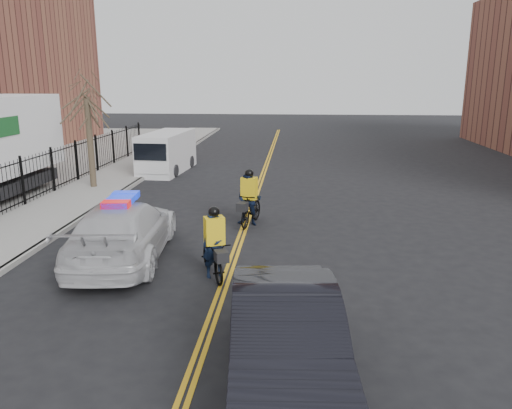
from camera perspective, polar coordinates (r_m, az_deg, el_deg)
The scene contains 12 objects.
ground at distance 13.11m, azimuth -3.39°, elevation -8.38°, with size 120.00×120.00×0.00m, color black.
center_line_left at distance 20.68m, azimuth -0.58°, elevation 0.18°, with size 0.10×60.00×0.01m, color gold.
center_line_right at distance 20.67m, azimuth -0.14°, elevation 0.17°, with size 0.10×60.00×0.01m, color gold.
sidewalk at distance 22.56m, azimuth -19.70°, elevation 0.71°, with size 3.00×60.00×0.15m, color gray.
curb at distance 21.99m, azimuth -16.14°, elevation 0.65°, with size 0.20×60.00×0.15m, color gray.
iron_fence at distance 23.03m, azimuth -23.31°, elevation 3.00°, with size 0.12×28.00×2.00m, color black, non-canonical shape.
street_tree at distance 23.92m, azimuth -18.68°, elevation 9.93°, with size 3.20×3.20×4.80m.
police_cruiser at distance 14.62m, azimuth -14.94°, elevation -2.91°, with size 2.88×5.96×1.83m.
dark_sedan at distance 8.49m, azimuth 3.48°, elevation -15.41°, with size 1.79×5.13×1.69m, color black.
cargo_van at distance 27.85m, azimuth -10.24°, elevation 5.82°, with size 2.27×5.26×2.15m.
cyclist_near at distance 13.01m, azimuth -4.72°, elevation -5.49°, with size 1.39×2.03×1.89m.
cyclist_far at distance 17.45m, azimuth -0.79°, elevation 0.16°, with size 1.03×2.05×2.00m.
Camera 1 is at (1.73, -11.97, 5.05)m, focal length 35.00 mm.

